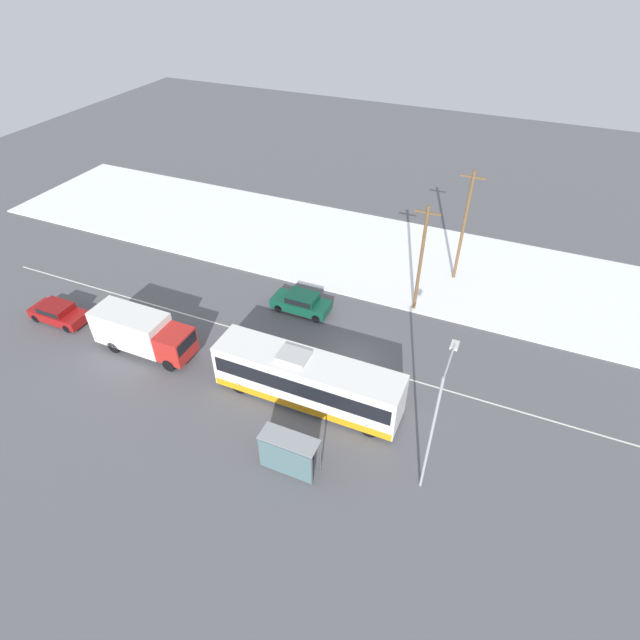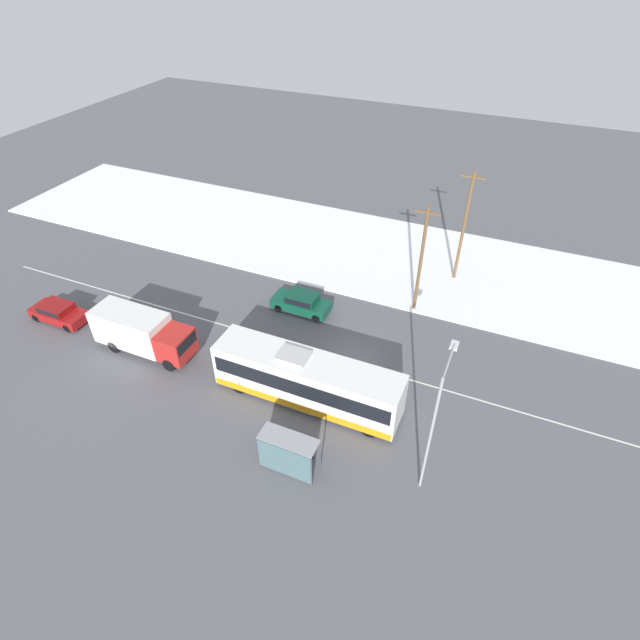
{
  "view_description": "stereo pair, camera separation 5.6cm",
  "coord_description": "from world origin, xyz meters",
  "px_view_note": "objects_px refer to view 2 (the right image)",
  "views": [
    {
      "loc": [
        7.68,
        -23.14,
        23.02
      ],
      "look_at": [
        -3.05,
        1.75,
        1.4
      ],
      "focal_mm": 28.0,
      "sensor_mm": 36.0,
      "label": 1
    },
    {
      "loc": [
        7.73,
        -23.11,
        23.02
      ],
      "look_at": [
        -3.05,
        1.75,
        1.4
      ],
      "focal_mm": 28.0,
      "sensor_mm": 36.0,
      "label": 2
    }
  ],
  "objects_px": {
    "city_bus": "(307,380)",
    "bus_shelter": "(287,452)",
    "pedestrian_at_stop": "(310,446)",
    "streetlamp": "(436,414)",
    "utility_pole_roadside": "(421,259)",
    "sedan_car": "(302,302)",
    "utility_pole_snowlot": "(464,226)",
    "parked_car_near_truck": "(58,312)",
    "box_truck": "(142,331)"
  },
  "relations": [
    {
      "from": "city_bus",
      "to": "parked_car_near_truck",
      "type": "distance_m",
      "value": 20.0
    },
    {
      "from": "parked_car_near_truck",
      "to": "pedestrian_at_stop",
      "type": "height_order",
      "value": "pedestrian_at_stop"
    },
    {
      "from": "city_bus",
      "to": "utility_pole_roadside",
      "type": "distance_m",
      "value": 12.39
    },
    {
      "from": "parked_car_near_truck",
      "to": "utility_pole_snowlot",
      "type": "xyz_separation_m",
      "value": [
        25.51,
        17.1,
        4.03
      ]
    },
    {
      "from": "parked_car_near_truck",
      "to": "bus_shelter",
      "type": "height_order",
      "value": "bus_shelter"
    },
    {
      "from": "parked_car_near_truck",
      "to": "pedestrian_at_stop",
      "type": "bearing_deg",
      "value": -9.61
    },
    {
      "from": "city_bus",
      "to": "streetlamp",
      "type": "distance_m",
      "value": 8.96
    },
    {
      "from": "utility_pole_roadside",
      "to": "streetlamp",
      "type": "bearing_deg",
      "value": -73.15
    },
    {
      "from": "streetlamp",
      "to": "bus_shelter",
      "type": "bearing_deg",
      "value": -159.45
    },
    {
      "from": "box_truck",
      "to": "sedan_car",
      "type": "distance_m",
      "value": 11.48
    },
    {
      "from": "sedan_car",
      "to": "utility_pole_snowlot",
      "type": "distance_m",
      "value": 13.77
    },
    {
      "from": "sedan_car",
      "to": "parked_car_near_truck",
      "type": "height_order",
      "value": "sedan_car"
    },
    {
      "from": "box_truck",
      "to": "utility_pole_snowlot",
      "type": "height_order",
      "value": "utility_pole_snowlot"
    },
    {
      "from": "city_bus",
      "to": "streetlamp",
      "type": "height_order",
      "value": "streetlamp"
    },
    {
      "from": "sedan_car",
      "to": "pedestrian_at_stop",
      "type": "distance_m",
      "value": 13.34
    },
    {
      "from": "city_bus",
      "to": "bus_shelter",
      "type": "xyz_separation_m",
      "value": [
        1.18,
        -5.13,
        0.01
      ]
    },
    {
      "from": "sedan_car",
      "to": "utility_pole_snowlot",
      "type": "relative_size",
      "value": 0.48
    },
    {
      "from": "streetlamp",
      "to": "utility_pole_snowlot",
      "type": "height_order",
      "value": "utility_pole_snowlot"
    },
    {
      "from": "city_bus",
      "to": "bus_shelter",
      "type": "height_order",
      "value": "city_bus"
    },
    {
      "from": "pedestrian_at_stop",
      "to": "bus_shelter",
      "type": "xyz_separation_m",
      "value": [
        -0.77,
        -1.27,
        0.62
      ]
    },
    {
      "from": "city_bus",
      "to": "parked_car_near_truck",
      "type": "bearing_deg",
      "value": -179.59
    },
    {
      "from": "city_bus",
      "to": "parked_car_near_truck",
      "type": "xyz_separation_m",
      "value": [
        -19.98,
        -0.14,
        -0.9
      ]
    },
    {
      "from": "streetlamp",
      "to": "utility_pole_roadside",
      "type": "bearing_deg",
      "value": 106.85
    },
    {
      "from": "sedan_car",
      "to": "utility_pole_roadside",
      "type": "bearing_deg",
      "value": -155.66
    },
    {
      "from": "box_truck",
      "to": "bus_shelter",
      "type": "bearing_deg",
      "value": -20.2
    },
    {
      "from": "pedestrian_at_stop",
      "to": "utility_pole_snowlot",
      "type": "xyz_separation_m",
      "value": [
        3.58,
        20.81,
        3.74
      ]
    },
    {
      "from": "parked_car_near_truck",
      "to": "box_truck",
      "type": "bearing_deg",
      "value": -0.76
    },
    {
      "from": "sedan_car",
      "to": "streetlamp",
      "type": "height_order",
      "value": "streetlamp"
    },
    {
      "from": "streetlamp",
      "to": "pedestrian_at_stop",
      "type": "bearing_deg",
      "value": -168.17
    },
    {
      "from": "box_truck",
      "to": "utility_pole_snowlot",
      "type": "distance_m",
      "value": 24.83
    },
    {
      "from": "pedestrian_at_stop",
      "to": "streetlamp",
      "type": "height_order",
      "value": "streetlamp"
    },
    {
      "from": "bus_shelter",
      "to": "utility_pole_snowlot",
      "type": "xyz_separation_m",
      "value": [
        4.35,
        22.09,
        3.12
      ]
    },
    {
      "from": "city_bus",
      "to": "pedestrian_at_stop",
      "type": "height_order",
      "value": "city_bus"
    },
    {
      "from": "box_truck",
      "to": "parked_car_near_truck",
      "type": "bearing_deg",
      "value": 179.24
    },
    {
      "from": "pedestrian_at_stop",
      "to": "utility_pole_snowlot",
      "type": "bearing_deg",
      "value": 80.24
    },
    {
      "from": "city_bus",
      "to": "utility_pole_roadside",
      "type": "relative_size",
      "value": 1.35
    },
    {
      "from": "box_truck",
      "to": "city_bus",
      "type": "bearing_deg",
      "value": 1.17
    },
    {
      "from": "bus_shelter",
      "to": "box_truck",
      "type": "bearing_deg",
      "value": 159.8
    },
    {
      "from": "pedestrian_at_stop",
      "to": "utility_pole_roadside",
      "type": "bearing_deg",
      "value": 83.82
    },
    {
      "from": "bus_shelter",
      "to": "utility_pole_snowlot",
      "type": "height_order",
      "value": "utility_pole_snowlot"
    },
    {
      "from": "parked_car_near_truck",
      "to": "bus_shelter",
      "type": "bearing_deg",
      "value": -13.26
    },
    {
      "from": "parked_car_near_truck",
      "to": "utility_pole_snowlot",
      "type": "relative_size",
      "value": 0.47
    },
    {
      "from": "box_truck",
      "to": "utility_pole_roadside",
      "type": "relative_size",
      "value": 0.83
    },
    {
      "from": "parked_car_near_truck",
      "to": "streetlamp",
      "type": "height_order",
      "value": "streetlamp"
    },
    {
      "from": "bus_shelter",
      "to": "utility_pole_roadside",
      "type": "bearing_deg",
      "value": 81.67
    },
    {
      "from": "parked_car_near_truck",
      "to": "utility_pole_snowlot",
      "type": "height_order",
      "value": "utility_pole_snowlot"
    },
    {
      "from": "parked_car_near_truck",
      "to": "utility_pole_snowlot",
      "type": "bearing_deg",
      "value": 33.83
    },
    {
      "from": "bus_shelter",
      "to": "streetlamp",
      "type": "bearing_deg",
      "value": 20.55
    },
    {
      "from": "sedan_car",
      "to": "utility_pole_snowlot",
      "type": "height_order",
      "value": "utility_pole_snowlot"
    },
    {
      "from": "bus_shelter",
      "to": "utility_pole_snowlot",
      "type": "bearing_deg",
      "value": 78.85
    }
  ]
}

